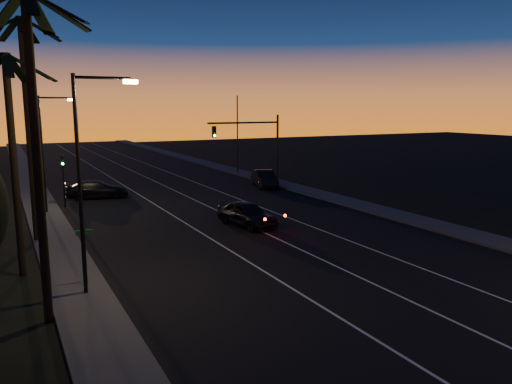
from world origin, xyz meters
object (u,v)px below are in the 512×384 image
signal_mast (255,139)px  right_car (264,179)px  cross_car (97,190)px  lead_car (247,214)px

signal_mast → right_car: (1.86, 1.64, -3.96)m
right_car → cross_car: 15.60m
lead_car → right_car: size_ratio=1.07×
signal_mast → lead_car: signal_mast is taller
lead_car → cross_car: size_ratio=1.01×
lead_car → cross_car: 16.36m
right_car → lead_car: bearing=-122.3°
signal_mast → right_car: 4.67m
cross_car → right_car: bearing=-4.2°
signal_mast → cross_car: (-13.70, 2.77, -4.02)m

